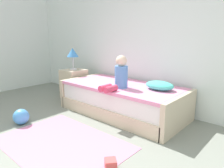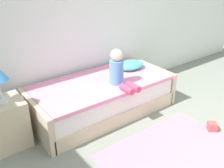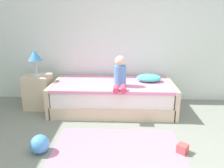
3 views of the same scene
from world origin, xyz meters
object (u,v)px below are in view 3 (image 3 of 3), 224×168
object	(u,v)px
child_figure	(120,75)
toy_ball	(40,144)
bed	(113,96)
nightstand	(39,91)
pillow	(149,78)
toy_block	(183,149)
table_lamp	(35,57)

from	to	relation	value
child_figure	toy_ball	distance (m)	1.59
bed	child_figure	size ratio (longest dim) A/B	4.14
bed	nightstand	xyz separation A→B (m)	(-1.35, 0.05, 0.05)
pillow	toy_block	world-z (taller)	pillow
pillow	child_figure	bearing A→B (deg)	-147.20
table_lamp	toy_block	size ratio (longest dim) A/B	3.97
toy_ball	toy_block	bearing A→B (deg)	2.34
toy_block	child_figure	bearing A→B (deg)	126.21
bed	table_lamp	size ratio (longest dim) A/B	4.69
bed	nightstand	distance (m)	1.35
bed	child_figure	distance (m)	0.53
table_lamp	toy_block	distance (m)	2.76
bed	nightstand	world-z (taller)	nightstand
table_lamp	child_figure	size ratio (longest dim) A/B	0.88
child_figure	pillow	xyz separation A→B (m)	(0.51, 0.33, -0.14)
bed	toy_ball	size ratio (longest dim) A/B	9.16
table_lamp	toy_ball	bearing A→B (deg)	-69.54
bed	pillow	size ratio (longest dim) A/B	4.80
toy_ball	table_lamp	bearing A→B (deg)	110.46
bed	pillow	world-z (taller)	pillow
child_figure	toy_block	world-z (taller)	child_figure
bed	nightstand	size ratio (longest dim) A/B	3.52
nightstand	toy_block	bearing A→B (deg)	-30.63
bed	toy_ball	distance (m)	1.59
table_lamp	bed	bearing A→B (deg)	-2.04
table_lamp	toy_ball	distance (m)	1.71
pillow	bed	bearing A→B (deg)	-171.09
bed	toy_block	bearing A→B (deg)	-54.95
table_lamp	toy_block	world-z (taller)	table_lamp
pillow	toy_block	distance (m)	1.50
toy_block	pillow	bearing A→B (deg)	100.79
table_lamp	pillow	distance (m)	2.02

